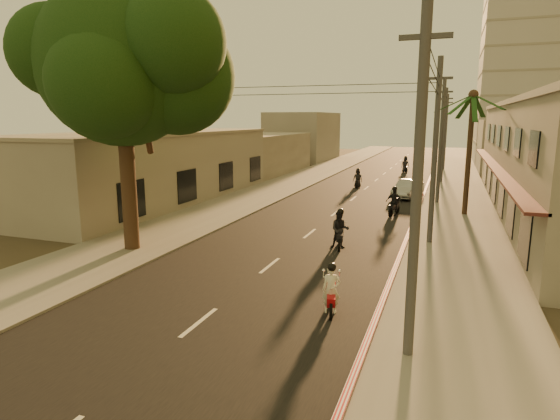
# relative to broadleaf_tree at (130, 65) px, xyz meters

# --- Properties ---
(ground) EXTENTS (160.00, 160.00, 0.00)m
(ground) POSITION_rel_broadleaf_tree_xyz_m (6.61, -2.14, -8.48)
(ground) COLOR #383023
(ground) RESTS_ON ground
(road) EXTENTS (10.00, 140.00, 0.02)m
(road) POSITION_rel_broadleaf_tree_xyz_m (6.61, 17.86, -8.47)
(road) COLOR black
(road) RESTS_ON ground
(sidewalk_right) EXTENTS (5.00, 140.00, 0.12)m
(sidewalk_right) POSITION_rel_broadleaf_tree_xyz_m (14.11, 17.86, -8.42)
(sidewalk_right) COLOR slate
(sidewalk_right) RESTS_ON ground
(sidewalk_left) EXTENTS (5.00, 140.00, 0.12)m
(sidewalk_left) POSITION_rel_broadleaf_tree_xyz_m (-0.89, 17.86, -8.42)
(sidewalk_left) COLOR slate
(sidewalk_left) RESTS_ON ground
(curb_stripe) EXTENTS (0.20, 60.00, 0.20)m
(curb_stripe) POSITION_rel_broadleaf_tree_xyz_m (11.71, 12.86, -8.38)
(curb_stripe) COLOR #B41318
(curb_stripe) RESTS_ON ground
(left_building) EXTENTS (8.20, 24.20, 5.20)m
(left_building) POSITION_rel_broadleaf_tree_xyz_m (-7.37, 11.86, -5.88)
(left_building) COLOR gray
(left_building) RESTS_ON ground
(distant_tower) EXTENTS (12.10, 12.10, 28.00)m
(distant_tower) POSITION_rel_broadleaf_tree_xyz_m (22.61, 53.86, 5.52)
(distant_tower) COLOR #B7B5B2
(distant_tower) RESTS_ON ground
(broadleaf_tree) EXTENTS (9.60, 8.70, 12.10)m
(broadleaf_tree) POSITION_rel_broadleaf_tree_xyz_m (0.00, 0.00, 0.00)
(broadleaf_tree) COLOR black
(broadleaf_tree) RESTS_ON ground
(palm_tree) EXTENTS (5.00, 5.00, 8.20)m
(palm_tree) POSITION_rel_broadleaf_tree_xyz_m (14.61, 13.86, -1.33)
(palm_tree) COLOR black
(palm_tree) RESTS_ON ground
(utility_poles) EXTENTS (1.20, 48.26, 9.00)m
(utility_poles) POSITION_rel_broadleaf_tree_xyz_m (12.81, 17.86, -1.94)
(utility_poles) COLOR #38383A
(utility_poles) RESTS_ON ground
(filler_right) EXTENTS (8.00, 14.00, 6.00)m
(filler_right) POSITION_rel_broadleaf_tree_xyz_m (20.61, 42.86, -5.48)
(filler_right) COLOR gray
(filler_right) RESTS_ON ground
(filler_left_near) EXTENTS (8.00, 14.00, 4.40)m
(filler_left_near) POSITION_rel_broadleaf_tree_xyz_m (-7.39, 31.86, -6.28)
(filler_left_near) COLOR gray
(filler_left_near) RESTS_ON ground
(filler_left_far) EXTENTS (8.00, 14.00, 7.00)m
(filler_left_far) POSITION_rel_broadleaf_tree_xyz_m (-7.39, 49.86, -4.98)
(filler_left_far) COLOR gray
(filler_left_far) RESTS_ON ground
(scooter_red) EXTENTS (0.82, 1.68, 1.68)m
(scooter_red) POSITION_rel_broadleaf_tree_xyz_m (10.22, -4.01, -7.73)
(scooter_red) COLOR black
(scooter_red) RESTS_ON ground
(scooter_mid_a) EXTENTS (1.15, 1.96, 1.94)m
(scooter_mid_a) POSITION_rel_broadleaf_tree_xyz_m (8.77, 3.64, -7.59)
(scooter_mid_a) COLOR black
(scooter_mid_a) RESTS_ON ground
(scooter_mid_b) EXTENTS (1.23, 1.91, 1.90)m
(scooter_mid_b) POSITION_rel_broadleaf_tree_xyz_m (10.31, 12.42, -7.62)
(scooter_mid_b) COLOR black
(scooter_mid_b) RESTS_ON ground
(scooter_far_a) EXTENTS (0.84, 1.81, 1.78)m
(scooter_far_a) POSITION_rel_broadleaf_tree_xyz_m (5.79, 23.90, -7.68)
(scooter_far_a) COLOR black
(scooter_far_a) RESTS_ON ground
(scooter_far_b) EXTENTS (1.30, 1.61, 1.62)m
(scooter_far_b) POSITION_rel_broadleaf_tree_xyz_m (10.81, 27.48, -7.73)
(scooter_far_b) COLOR black
(scooter_far_b) RESTS_ON ground
(parked_car) EXTENTS (3.14, 4.85, 1.41)m
(parked_car) POSITION_rel_broadleaf_tree_xyz_m (10.54, 19.85, -7.77)
(parked_car) COLOR #9FA2A7
(parked_car) RESTS_ON ground
(scooter_far_c) EXTENTS (1.18, 1.91, 1.92)m
(scooter_far_c) POSITION_rel_broadleaf_tree_xyz_m (8.68, 37.87, -7.61)
(scooter_far_c) COLOR black
(scooter_far_c) RESTS_ON ground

